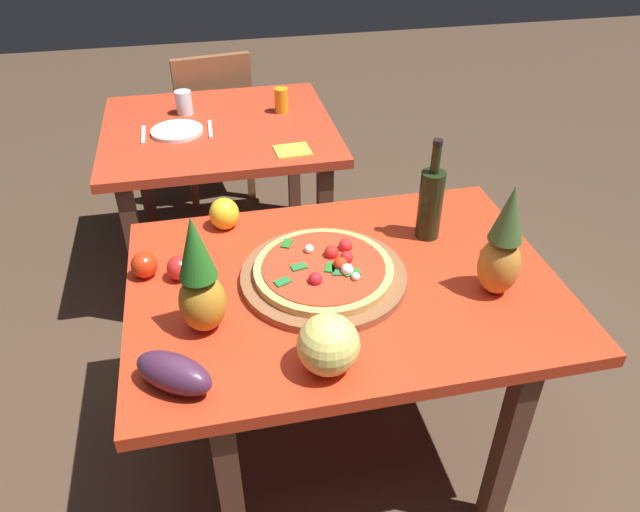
{
  "coord_description": "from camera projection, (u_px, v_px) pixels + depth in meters",
  "views": [
    {
      "loc": [
        -0.35,
        -1.32,
        1.79
      ],
      "look_at": [
        -0.06,
        0.07,
        0.77
      ],
      "focal_mm": 33.83,
      "sensor_mm": 36.0,
      "label": 1
    }
  ],
  "objects": [
    {
      "name": "pineapple_right",
      "position": [
        200.0,
        281.0,
        1.49
      ],
      "size": [
        0.12,
        0.12,
        0.34
      ],
      "color": "#BE8625",
      "rests_on": "display_table"
    },
    {
      "name": "pineapple_left",
      "position": [
        503.0,
        247.0,
        1.61
      ],
      "size": [
        0.12,
        0.12,
        0.34
      ],
      "color": "#C28030",
      "rests_on": "display_table"
    },
    {
      "name": "dinner_plate",
      "position": [
        177.0,
        131.0,
        2.56
      ],
      "size": [
        0.22,
        0.22,
        0.02
      ],
      "primitive_type": "cylinder",
      "color": "white",
      "rests_on": "background_table"
    },
    {
      "name": "wine_bottle",
      "position": [
        431.0,
        202.0,
        1.86
      ],
      "size": [
        0.08,
        0.08,
        0.33
      ],
      "color": "black",
      "rests_on": "display_table"
    },
    {
      "name": "fork_utensil",
      "position": [
        143.0,
        135.0,
        2.54
      ],
      "size": [
        0.02,
        0.18,
        0.01
      ],
      "primitive_type": "cube",
      "rotation": [
        0.0,
        0.0,
        0.01
      ],
      "color": "silver",
      "rests_on": "background_table"
    },
    {
      "name": "pizza_board",
      "position": [
        324.0,
        276.0,
        1.73
      ],
      "size": [
        0.48,
        0.48,
        0.02
      ],
      "primitive_type": "cylinder",
      "color": "brown",
      "rests_on": "display_table"
    },
    {
      "name": "drinking_glass_water",
      "position": [
        184.0,
        103.0,
        2.71
      ],
      "size": [
        0.07,
        0.07,
        0.1
      ],
      "primitive_type": "cylinder",
      "color": "silver",
      "rests_on": "background_table"
    },
    {
      "name": "ground_plane",
      "position": [
        339.0,
        439.0,
        2.16
      ],
      "size": [
        10.0,
        10.0,
        0.0
      ],
      "primitive_type": "plane",
      "color": "#4C3828"
    },
    {
      "name": "tomato_at_corner",
      "position": [
        501.0,
        245.0,
        1.82
      ],
      "size": [
        0.07,
        0.07,
        0.07
      ],
      "primitive_type": "sphere",
      "color": "red",
      "rests_on": "display_table"
    },
    {
      "name": "background_table",
      "position": [
        220.0,
        146.0,
        2.69
      ],
      "size": [
        1.0,
        0.88,
        0.72
      ],
      "color": "brown",
      "rests_on": "ground_plane"
    },
    {
      "name": "tomato_beside_pepper",
      "position": [
        179.0,
        268.0,
        1.72
      ],
      "size": [
        0.07,
        0.07,
        0.07
      ],
      "primitive_type": "sphere",
      "color": "red",
      "rests_on": "display_table"
    },
    {
      "name": "melon",
      "position": [
        328.0,
        345.0,
        1.41
      ],
      "size": [
        0.15,
        0.15,
        0.15
      ],
      "primitive_type": "sphere",
      "color": "#ECDE6F",
      "rests_on": "display_table"
    },
    {
      "name": "bell_pepper",
      "position": [
        224.0,
        214.0,
        1.94
      ],
      "size": [
        0.1,
        0.1,
        0.11
      ],
      "primitive_type": "ellipsoid",
      "color": "yellow",
      "rests_on": "display_table"
    },
    {
      "name": "eggplant",
      "position": [
        174.0,
        373.0,
        1.38
      ],
      "size": [
        0.21,
        0.19,
        0.09
      ],
      "primitive_type": "ellipsoid",
      "rotation": [
        0.0,
        0.0,
        2.51
      ],
      "color": "#4B2642",
      "rests_on": "display_table"
    },
    {
      "name": "drinking_glass_juice",
      "position": [
        281.0,
        100.0,
        2.72
      ],
      "size": [
        0.06,
        0.06,
        0.11
      ],
      "primitive_type": "cylinder",
      "color": "orange",
      "rests_on": "background_table"
    },
    {
      "name": "napkin_folded",
      "position": [
        293.0,
        150.0,
        2.42
      ],
      "size": [
        0.15,
        0.13,
        0.01
      ],
      "primitive_type": "cube",
      "rotation": [
        0.0,
        0.0,
        0.06
      ],
      "color": "yellow",
      "rests_on": "background_table"
    },
    {
      "name": "pizza",
      "position": [
        325.0,
        269.0,
        1.72
      ],
      "size": [
        0.4,
        0.4,
        0.06
      ],
      "color": "#D9B05D",
      "rests_on": "pizza_board"
    },
    {
      "name": "display_table",
      "position": [
        343.0,
        304.0,
        1.79
      ],
      "size": [
        1.23,
        0.88,
        0.72
      ],
      "color": "brown",
      "rests_on": "ground_plane"
    },
    {
      "name": "dining_chair",
      "position": [
        213.0,
        118.0,
        3.3
      ],
      "size": [
        0.45,
        0.45,
        0.85
      ],
      "rotation": [
        0.0,
        0.0,
        3.28
      ],
      "color": "brown",
      "rests_on": "ground_plane"
    },
    {
      "name": "tomato_near_board",
      "position": [
        144.0,
        265.0,
        1.73
      ],
      "size": [
        0.08,
        0.08,
        0.08
      ],
      "primitive_type": "sphere",
      "color": "red",
      "rests_on": "display_table"
    },
    {
      "name": "knife_utensil",
      "position": [
        210.0,
        129.0,
        2.59
      ],
      "size": [
        0.02,
        0.18,
        0.01
      ],
      "primitive_type": "cube",
      "rotation": [
        0.0,
        0.0,
        -0.03
      ],
      "color": "silver",
      "rests_on": "background_table"
    }
  ]
}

